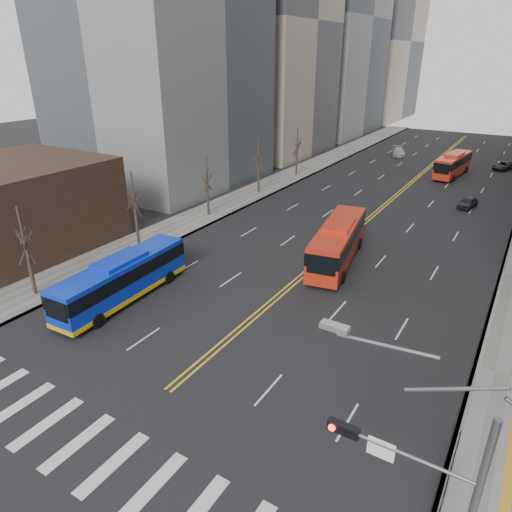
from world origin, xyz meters
TOP-DOWN VIEW (x-y plane):
  - ground at (0.00, 0.00)m, footprint 220.00×220.00m
  - sidewalk_left at (-16.50, 45.00)m, footprint 5.00×130.00m
  - crosswalk at (0.00, 0.00)m, footprint 26.70×4.00m
  - centerline at (0.00, 55.00)m, footprint 0.55×100.00m
  - office_towers at (0.12, 68.51)m, footprint 83.00×134.00m
  - signal_mast at (13.77, 2.00)m, footprint 5.37×0.37m
  - pedestrian_railing at (14.30, 6.00)m, footprint 0.06×6.06m
  - street_trees at (-7.18, 34.55)m, footprint 35.20×47.20m
  - blue_bus at (-9.67, 11.12)m, footprint 3.11×11.83m
  - red_bus_near at (1.35, 25.76)m, footprint 4.73×12.11m
  - red_bus_far at (4.13, 64.15)m, footprint 3.63×11.02m
  - car_white at (-12.13, 18.15)m, footprint 2.81×4.22m
  - car_dark_mid at (8.74, 48.65)m, footprint 2.16×4.03m
  - car_silver at (-6.95, 74.90)m, footprint 3.67×5.56m
  - car_dark_far at (10.43, 72.84)m, footprint 3.41×4.97m

SIDE VIEW (x-z plane):
  - ground at x=0.00m, z-range 0.00..0.00m
  - crosswalk at x=0.00m, z-range 0.00..0.01m
  - centerline at x=0.00m, z-range 0.00..0.01m
  - sidewalk_left at x=-16.50m, z-range 0.00..0.15m
  - car_dark_far at x=10.43m, z-range 0.00..1.26m
  - car_dark_mid at x=8.74m, z-range 0.00..1.30m
  - car_white at x=-12.13m, z-range 0.00..1.32m
  - car_silver at x=-6.95m, z-range 0.00..1.50m
  - pedestrian_railing at x=14.30m, z-range 0.31..1.33m
  - blue_bus at x=-9.67m, z-range 0.08..3.51m
  - red_bus_far at x=4.13m, z-range 0.20..3.64m
  - red_bus_near at x=1.35m, z-range 0.21..3.94m
  - signal_mast at x=13.77m, z-range 0.16..9.55m
  - street_trees at x=-7.18m, z-range 1.07..8.67m
  - office_towers at x=0.12m, z-range -5.08..52.92m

